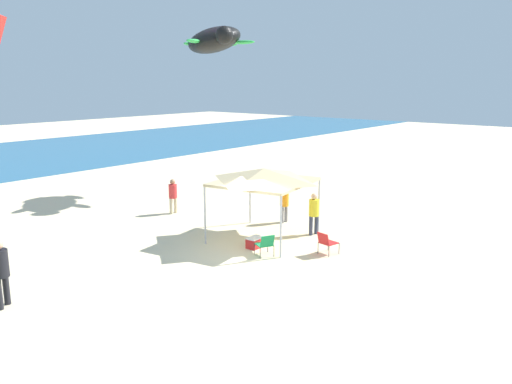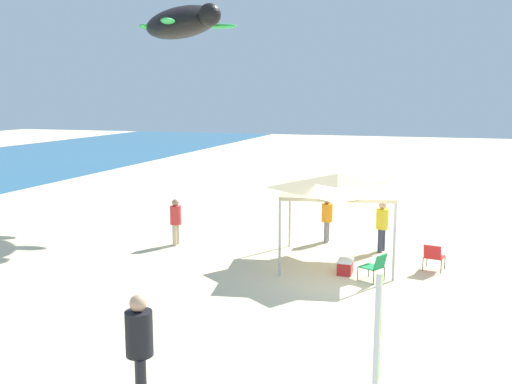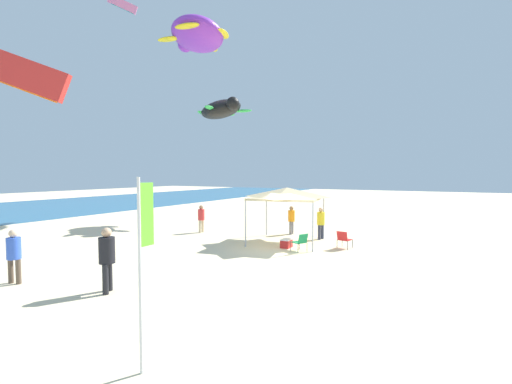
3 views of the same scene
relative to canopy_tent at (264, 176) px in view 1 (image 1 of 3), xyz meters
The scene contains 10 objects.
ground 3.27m from the canopy_tent, 159.96° to the right, with size 120.00×120.00×0.10m, color beige.
canopy_tent is the anchor object (origin of this frame).
folding_chair_near_cooler 3.49m from the canopy_tent, 91.74° to the right, with size 0.72×0.64×0.82m.
folding_chair_facing_ocean 2.89m from the canopy_tent, 140.08° to the right, with size 0.75×0.79×0.82m.
cooler_box 2.55m from the canopy_tent, 157.36° to the right, with size 0.62×0.42×0.40m.
person_far_stroller 2.89m from the canopy_tent, 17.47° to the left, with size 0.43×0.38×1.60m.
person_watching_sky 5.80m from the canopy_tent, 86.16° to the left, with size 0.43×0.38×1.60m.
person_by_tent 2.52m from the canopy_tent, 36.34° to the right, with size 0.44×0.40×1.67m.
person_beachcomber 9.52m from the canopy_tent, behind, with size 0.45×0.45×1.90m.
kite_turtle_black 10.61m from the canopy_tent, 54.91° to the left, with size 4.51×4.54×1.90m.
Camera 1 is at (-13.05, -11.14, 6.00)m, focal length 36.17 mm.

